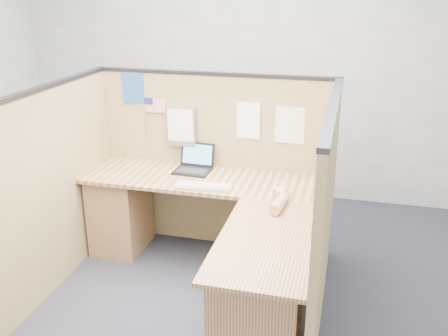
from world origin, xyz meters
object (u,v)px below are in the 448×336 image
(laptop, at_px, (194,164))
(mouse, at_px, (282,193))
(l_desk, at_px, (212,241))
(keyboard, at_px, (204,187))

(laptop, height_order, mouse, laptop)
(l_desk, bearing_deg, laptop, 119.22)
(mouse, bearing_deg, laptop, 155.25)
(l_desk, height_order, keyboard, keyboard)
(laptop, bearing_deg, mouse, -22.13)
(keyboard, xyz_separation_m, mouse, (0.60, 0.00, 0.01))
(keyboard, bearing_deg, mouse, -5.87)
(keyboard, distance_m, mouse, 0.60)
(laptop, xyz_separation_m, mouse, (0.79, -0.36, -0.03))
(l_desk, height_order, mouse, mouse)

